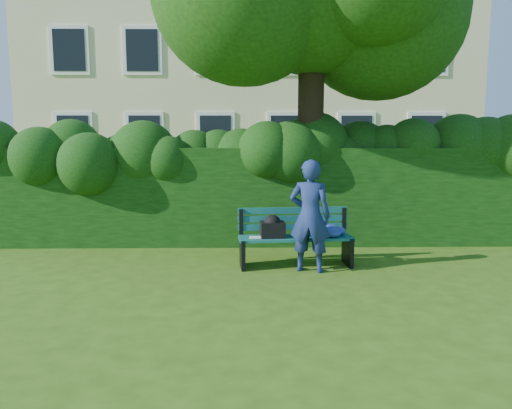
{
  "coord_description": "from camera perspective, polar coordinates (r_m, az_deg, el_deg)",
  "views": [
    {
      "loc": [
        -0.15,
        -7.16,
        2.04
      ],
      "look_at": [
        0.0,
        0.6,
        0.95
      ],
      "focal_mm": 35.0,
      "sensor_mm": 36.0,
      "label": 1
    }
  ],
  "objects": [
    {
      "name": "hedge",
      "position": [
        9.43,
        -0.18,
        1.06
      ],
      "size": [
        10.0,
        1.0,
        1.8
      ],
      "color": "black",
      "rests_on": "ground"
    },
    {
      "name": "ground",
      "position": [
        7.45,
        0.09,
        -7.91
      ],
      "size": [
        80.0,
        80.0,
        0.0
      ],
      "primitive_type": "plane",
      "color": "#335612",
      "rests_on": "ground"
    },
    {
      "name": "apartment_building",
      "position": [
        21.51,
        -0.71,
        18.63
      ],
      "size": [
        16.0,
        8.08,
        12.0
      ],
      "color": "#D0C28B",
      "rests_on": "ground"
    },
    {
      "name": "man_reading",
      "position": [
        7.44,
        6.18,
        -1.31
      ],
      "size": [
        0.7,
        0.56,
        1.68
      ],
      "primitive_type": "imported",
      "rotation": [
        0.0,
        0.0,
        2.85
      ],
      "color": "navy",
      "rests_on": "ground"
    },
    {
      "name": "park_bench",
      "position": [
        7.82,
        4.95,
        -3.4
      ],
      "size": [
        1.8,
        0.69,
        0.89
      ],
      "rotation": [
        0.0,
        0.0,
        0.08
      ],
      "color": "#105347",
      "rests_on": "ground"
    }
  ]
}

